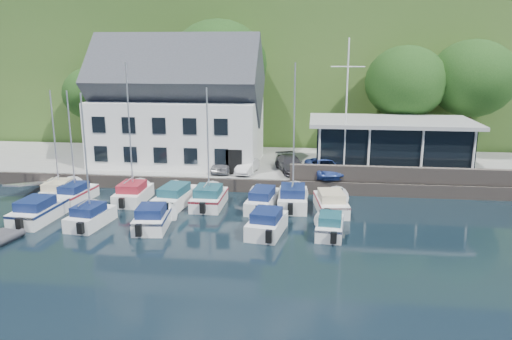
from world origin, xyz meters
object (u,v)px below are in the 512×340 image
object	(u,v)px
car_dgrey	(290,164)
boat_r1_5	(263,198)
boat_r1_4	(208,143)
boat_r1_1	(71,145)
boat_r2_4	(330,224)
car_blue	(324,167)
harbor_building	(178,113)
boat_r2_0	(38,209)
club_pavilion	(390,144)
boat_r1_6	(294,140)
boat_r2_1	(86,158)
boat_r1_2	(130,141)
car_white	(247,166)
boat_r1_3	(176,195)
boat_r2_2	(152,217)
flagpole	(346,109)
boat_r2_3	(267,221)
boat_r1_0	(55,143)
car_silver	(223,163)
boat_r1_7	(331,201)

from	to	relation	value
car_dgrey	boat_r1_5	distance (m)	6.92
boat_r1_5	boat_r1_4	bearing A→B (deg)	-171.75
boat_r1_1	boat_r2_4	size ratio (longest dim) A/B	1.81
car_dgrey	car_blue	distance (m)	2.92
harbor_building	boat_r2_0	distance (m)	15.41
club_pavilion	boat_r1_6	world-z (taller)	boat_r1_6
harbor_building	boat_r2_1	xyz separation A→B (m)	(-1.94, -14.04, -1.04)
boat_r1_2	car_white	bearing A→B (deg)	35.12
boat_r1_3	boat_r2_2	xyz separation A→B (m)	(-0.14, -4.72, -0.01)
flagpole	boat_r2_4	xyz separation A→B (m)	(-1.31, -10.43, -5.60)
club_pavilion	boat_r1_2	distance (m)	20.88
car_blue	boat_r1_1	size ratio (longest dim) A/B	0.49
boat_r1_3	boat_r1_4	bearing A→B (deg)	6.85
boat_r1_3	boat_r2_3	xyz separation A→B (m)	(6.93, -4.80, 0.01)
boat_r1_3	car_white	bearing A→B (deg)	60.86
boat_r1_3	car_dgrey	bearing A→B (deg)	48.29
boat_r1_6	harbor_building	bearing A→B (deg)	138.39
club_pavilion	boat_r1_0	world-z (taller)	boat_r1_0
boat_r1_6	boat_r2_0	xyz separation A→B (m)	(-16.07, -4.80, -3.96)
car_white	boat_r1_6	world-z (taller)	boat_r1_6
boat_r1_3	boat_r2_1	bearing A→B (deg)	-123.92
harbor_building	boat_r2_1	size ratio (longest dim) A/B	1.67
boat_r1_3	boat_r2_1	world-z (taller)	boat_r2_1
boat_r1_1	boat_r1_2	size ratio (longest dim) A/B	0.94
car_silver	boat_r2_1	bearing A→B (deg)	-119.95
boat_r2_1	boat_r1_3	bearing A→B (deg)	56.20
boat_r1_7	boat_r2_0	bearing A→B (deg)	-175.35
car_white	boat_r1_3	world-z (taller)	car_white
car_white	boat_r1_3	size ratio (longest dim) A/B	0.50
boat_r1_0	boat_r2_0	world-z (taller)	boat_r1_0
boat_r1_0	boat_r1_3	world-z (taller)	boat_r1_0
car_white	car_silver	bearing A→B (deg)	179.83
car_dgrey	boat_r1_4	size ratio (longest dim) A/B	0.49
boat_r1_0	boat_r2_3	xyz separation A→B (m)	(15.88, -5.38, -3.39)
boat_r1_1	boat_r1_2	xyz separation A→B (m)	(4.15, 0.47, 0.27)
boat_r1_1	boat_r1_3	world-z (taller)	boat_r1_1
club_pavilion	car_white	distance (m)	11.97
car_blue	flagpole	xyz separation A→B (m)	(1.51, 0.08, 4.57)
boat_r1_3	boat_r2_4	world-z (taller)	boat_r1_3
boat_r2_0	boat_r1_4	bearing A→B (deg)	25.17
boat_r1_4	boat_r1_6	distance (m)	5.86
car_blue	boat_r1_4	distance (m)	10.28
boat_r1_4	boat_r2_4	world-z (taller)	boat_r1_4
boat_r1_5	boat_r2_1	size ratio (longest dim) A/B	0.74
boat_r1_2	boat_r2_4	bearing A→B (deg)	-20.64
boat_r2_0	boat_r1_7	bearing A→B (deg)	15.06
boat_r1_1	boat_r2_2	distance (m)	9.29
boat_r2_4	boat_r1_5	bearing A→B (deg)	138.79
car_dgrey	boat_r2_2	size ratio (longest dim) A/B	0.88
boat_r1_1	boat_r1_5	bearing A→B (deg)	6.20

